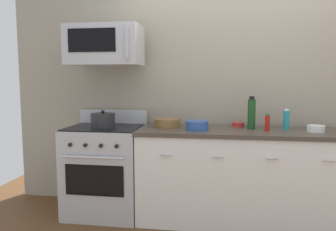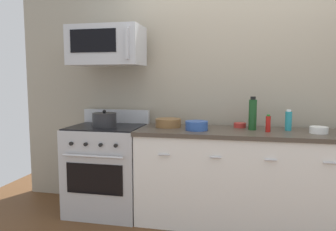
{
  "view_description": "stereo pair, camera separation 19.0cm",
  "coord_description": "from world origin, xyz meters",
  "px_view_note": "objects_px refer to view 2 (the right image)",
  "views": [
    {
      "loc": [
        -0.25,
        -3.16,
        1.4
      ],
      "look_at": [
        -0.72,
        -0.05,
        1.05
      ],
      "focal_mm": 34.45,
      "sensor_mm": 36.0,
      "label": 1
    },
    {
      "loc": [
        -0.06,
        -3.13,
        1.4
      ],
      "look_at": [
        -0.72,
        -0.05,
        1.05
      ],
      "focal_mm": 34.45,
      "sensor_mm": 36.0,
      "label": 2
    }
  ],
  "objects_px": {
    "bowl_blue_mixing": "(197,125)",
    "bottle_hot_sauce_red": "(268,124)",
    "bottle_dish_soap": "(288,121)",
    "microwave": "(107,46)",
    "bowl_wooden_salad": "(168,123)",
    "bottle_wine_green": "(253,114)",
    "bowl_red_small": "(240,125)",
    "range_oven": "(108,168)",
    "bowl_white_ceramic": "(319,130)",
    "stockpot": "(104,120)",
    "bottle_soy_sauce_dark": "(253,120)"
  },
  "relations": [
    {
      "from": "bowl_red_small",
      "to": "bottle_wine_green",
      "type": "bearing_deg",
      "value": -50.4
    },
    {
      "from": "bottle_soy_sauce_dark",
      "to": "bowl_wooden_salad",
      "type": "height_order",
      "value": "bottle_soy_sauce_dark"
    },
    {
      "from": "bowl_white_ceramic",
      "to": "range_oven",
      "type": "bearing_deg",
      "value": 179.42
    },
    {
      "from": "bowl_blue_mixing",
      "to": "bowl_white_ceramic",
      "type": "distance_m",
      "value": 1.11
    },
    {
      "from": "bottle_wine_green",
      "to": "bowl_red_small",
      "type": "height_order",
      "value": "bottle_wine_green"
    },
    {
      "from": "bowl_red_small",
      "to": "bowl_blue_mixing",
      "type": "xyz_separation_m",
      "value": [
        -0.41,
        -0.27,
        0.02
      ]
    },
    {
      "from": "bottle_hot_sauce_red",
      "to": "bottle_soy_sauce_dark",
      "type": "height_order",
      "value": "bottle_soy_sauce_dark"
    },
    {
      "from": "bowl_red_small",
      "to": "bowl_white_ceramic",
      "type": "bearing_deg",
      "value": -17.43
    },
    {
      "from": "bottle_dish_soap",
      "to": "bowl_wooden_salad",
      "type": "xyz_separation_m",
      "value": [
        -1.17,
        -0.0,
        -0.05
      ]
    },
    {
      "from": "range_oven",
      "to": "bottle_hot_sauce_red",
      "type": "xyz_separation_m",
      "value": [
        1.62,
        -0.04,
        0.53
      ]
    },
    {
      "from": "bowl_red_small",
      "to": "bowl_wooden_salad",
      "type": "bearing_deg",
      "value": -170.91
    },
    {
      "from": "range_oven",
      "to": "bottle_dish_soap",
      "type": "bearing_deg",
      "value": 2.73
    },
    {
      "from": "bowl_red_small",
      "to": "bowl_white_ceramic",
      "type": "xyz_separation_m",
      "value": [
        0.7,
        -0.22,
        0.01
      ]
    },
    {
      "from": "bowl_white_ceramic",
      "to": "stockpot",
      "type": "height_order",
      "value": "stockpot"
    },
    {
      "from": "microwave",
      "to": "bottle_dish_soap",
      "type": "bearing_deg",
      "value": 1.31
    },
    {
      "from": "stockpot",
      "to": "bowl_red_small",
      "type": "bearing_deg",
      "value": 10.43
    },
    {
      "from": "bottle_hot_sauce_red",
      "to": "bowl_wooden_salad",
      "type": "relative_size",
      "value": 0.62
    },
    {
      "from": "bottle_hot_sauce_red",
      "to": "stockpot",
      "type": "height_order",
      "value": "stockpot"
    },
    {
      "from": "bowl_white_ceramic",
      "to": "bowl_blue_mixing",
      "type": "bearing_deg",
      "value": -177.55
    },
    {
      "from": "microwave",
      "to": "bowl_white_ceramic",
      "type": "distance_m",
      "value": 2.21
    },
    {
      "from": "microwave",
      "to": "bowl_wooden_salad",
      "type": "xyz_separation_m",
      "value": [
        0.64,
        0.04,
        -0.78
      ]
    },
    {
      "from": "range_oven",
      "to": "bottle_soy_sauce_dark",
      "type": "relative_size",
      "value": 6.02
    },
    {
      "from": "bottle_hot_sauce_red",
      "to": "range_oven",
      "type": "bearing_deg",
      "value": 178.51
    },
    {
      "from": "microwave",
      "to": "bottle_soy_sauce_dark",
      "type": "height_order",
      "value": "microwave"
    },
    {
      "from": "bottle_wine_green",
      "to": "bowl_red_small",
      "type": "distance_m",
      "value": 0.22
    },
    {
      "from": "bottle_hot_sauce_red",
      "to": "bowl_white_ceramic",
      "type": "relative_size",
      "value": 1.02
    },
    {
      "from": "bottle_hot_sauce_red",
      "to": "bottle_dish_soap",
      "type": "xyz_separation_m",
      "value": [
        0.2,
        0.13,
        0.02
      ]
    },
    {
      "from": "range_oven",
      "to": "bottle_hot_sauce_red",
      "type": "bearing_deg",
      "value": -1.49
    },
    {
      "from": "bottle_hot_sauce_red",
      "to": "bottle_wine_green",
      "type": "distance_m",
      "value": 0.19
    },
    {
      "from": "bowl_blue_mixing",
      "to": "stockpot",
      "type": "xyz_separation_m",
      "value": [
        -0.95,
        0.01,
        0.03
      ]
    },
    {
      "from": "bottle_soy_sauce_dark",
      "to": "stockpot",
      "type": "bearing_deg",
      "value": -171.93
    },
    {
      "from": "stockpot",
      "to": "bottle_wine_green",
      "type": "bearing_deg",
      "value": 4.31
    },
    {
      "from": "bowl_red_small",
      "to": "microwave",
      "type": "bearing_deg",
      "value": -173.6
    },
    {
      "from": "bottle_dish_soap",
      "to": "stockpot",
      "type": "relative_size",
      "value": 0.82
    },
    {
      "from": "microwave",
      "to": "bowl_blue_mixing",
      "type": "relative_size",
      "value": 3.41
    },
    {
      "from": "bottle_hot_sauce_red",
      "to": "bowl_blue_mixing",
      "type": "xyz_separation_m",
      "value": [
        -0.66,
        -0.03,
        -0.03
      ]
    },
    {
      "from": "range_oven",
      "to": "bowl_red_small",
      "type": "relative_size",
      "value": 8.68
    },
    {
      "from": "microwave",
      "to": "bowl_red_small",
      "type": "height_order",
      "value": "microwave"
    },
    {
      "from": "bottle_soy_sauce_dark",
      "to": "stockpot",
      "type": "height_order",
      "value": "same"
    },
    {
      "from": "microwave",
      "to": "stockpot",
      "type": "relative_size",
      "value": 3.04
    },
    {
      "from": "bottle_hot_sauce_red",
      "to": "bowl_white_ceramic",
      "type": "distance_m",
      "value": 0.45
    },
    {
      "from": "bowl_red_small",
      "to": "range_oven",
      "type": "bearing_deg",
      "value": -171.75
    },
    {
      "from": "bottle_hot_sauce_red",
      "to": "bottle_dish_soap",
      "type": "relative_size",
      "value": 0.81
    },
    {
      "from": "bowl_red_small",
      "to": "bottle_hot_sauce_red",
      "type": "bearing_deg",
      "value": -43.52
    },
    {
      "from": "bottle_dish_soap",
      "to": "range_oven",
      "type": "bearing_deg",
      "value": -177.27
    },
    {
      "from": "range_oven",
      "to": "bottle_dish_soap",
      "type": "relative_size",
      "value": 5.32
    },
    {
      "from": "bowl_blue_mixing",
      "to": "bottle_hot_sauce_red",
      "type": "bearing_deg",
      "value": 2.26
    },
    {
      "from": "bottle_wine_green",
      "to": "stockpot",
      "type": "height_order",
      "value": "bottle_wine_green"
    },
    {
      "from": "bowl_wooden_salad",
      "to": "bottle_soy_sauce_dark",
      "type": "bearing_deg",
      "value": 5.12
    },
    {
      "from": "range_oven",
      "to": "bottle_soy_sauce_dark",
      "type": "height_order",
      "value": "bottle_soy_sauce_dark"
    }
  ]
}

